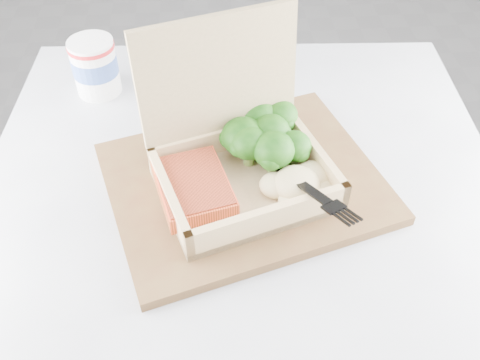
{
  "coord_description": "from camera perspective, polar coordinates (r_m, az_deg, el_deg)",
  "views": [
    {
      "loc": [
        0.41,
        -0.65,
        1.21
      ],
      "look_at": [
        0.45,
        -0.18,
        0.74
      ],
      "focal_mm": 40.0,
      "sensor_mm": 36.0,
      "label": 1
    }
  ],
  "objects": [
    {
      "name": "receipt",
      "position": [
        0.87,
        -0.39,
        9.05
      ],
      "size": [
        0.12,
        0.16,
        0.0
      ],
      "primitive_type": "cube",
      "rotation": [
        0.0,
        0.0,
        -0.35
      ],
      "color": "white",
      "rests_on": "cafe_table"
    },
    {
      "name": "serving_tray",
      "position": [
        0.71,
        0.43,
        -0.25
      ],
      "size": [
        0.41,
        0.36,
        0.01
      ],
      "primitive_type": "cube",
      "rotation": [
        0.0,
        0.0,
        0.29
      ],
      "color": "brown",
      "rests_on": "cafe_table"
    },
    {
      "name": "plastic_fork",
      "position": [
        0.66,
        5.34,
        0.87
      ],
      "size": [
        0.09,
        0.16,
        0.04
      ],
      "rotation": [
        0.0,
        0.0,
        3.58
      ],
      "color": "black",
      "rests_on": "mashed_potatoes"
    },
    {
      "name": "floor",
      "position": [
        1.43,
        -19.62,
        -16.91
      ],
      "size": [
        4.0,
        4.0,
        0.0
      ],
      "primitive_type": "plane",
      "color": "#949499",
      "rests_on": "ground"
    },
    {
      "name": "paper_cup",
      "position": [
        0.88,
        -15.23,
        11.73
      ],
      "size": [
        0.07,
        0.07,
        0.09
      ],
      "color": "white",
      "rests_on": "cafe_table"
    },
    {
      "name": "mashed_potatoes",
      "position": [
        0.66,
        6.05,
        -0.36
      ],
      "size": [
        0.09,
        0.08,
        0.03
      ],
      "primitive_type": "ellipsoid",
      "color": "#CEBD85",
      "rests_on": "takeout_container"
    },
    {
      "name": "broccoli_pile",
      "position": [
        0.71,
        3.28,
        4.5
      ],
      "size": [
        0.13,
        0.13,
        0.05
      ],
      "primitive_type": null,
      "color": "#2A6817",
      "rests_on": "takeout_container"
    },
    {
      "name": "cafe_table",
      "position": [
        0.85,
        0.21,
        -8.85
      ],
      "size": [
        0.75,
        0.75,
        0.7
      ],
      "rotation": [
        0.0,
        0.0,
        -0.06
      ],
      "color": "black",
      "rests_on": "floor"
    },
    {
      "name": "takeout_container",
      "position": [
        0.67,
        -0.4,
        3.44
      ],
      "size": [
        0.25,
        0.23,
        0.2
      ],
      "rotation": [
        0.0,
        0.0,
        0.31
      ],
      "color": "tan",
      "rests_on": "serving_tray"
    },
    {
      "name": "salmon_fillet",
      "position": [
        0.66,
        -5.01,
        -0.83
      ],
      "size": [
        0.11,
        0.13,
        0.02
      ],
      "primitive_type": "cube",
      "rotation": [
        0.0,
        0.0,
        0.25
      ],
      "color": "#FF5731",
      "rests_on": "takeout_container"
    }
  ]
}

